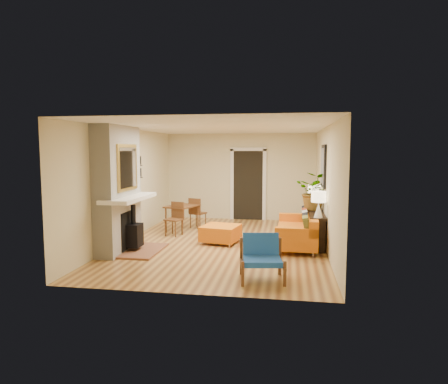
{
  "coord_description": "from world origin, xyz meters",
  "views": [
    {
      "loc": [
        1.45,
        -8.75,
        2.1
      ],
      "look_at": [
        0.0,
        0.2,
        1.15
      ],
      "focal_mm": 32.0,
      "sensor_mm": 36.0,
      "label": 1
    }
  ],
  "objects_px": {
    "console_table": "(316,218)",
    "lamp_far": "(314,193)",
    "lamp_near": "(319,201)",
    "ottoman": "(221,233)",
    "dining_table": "(184,211)",
    "blue_chair": "(262,255)",
    "houseplant": "(315,191)",
    "sofa": "(300,230)"
  },
  "relations": [
    {
      "from": "ottoman",
      "to": "console_table",
      "type": "distance_m",
      "value": 2.17
    },
    {
      "from": "blue_chair",
      "to": "lamp_near",
      "type": "bearing_deg",
      "value": 61.31
    },
    {
      "from": "sofa",
      "to": "console_table",
      "type": "distance_m",
      "value": 0.49
    },
    {
      "from": "console_table",
      "to": "blue_chair",
      "type": "bearing_deg",
      "value": -111.19
    },
    {
      "from": "ottoman",
      "to": "dining_table",
      "type": "distance_m",
      "value": 1.65
    },
    {
      "from": "ottoman",
      "to": "houseplant",
      "type": "xyz_separation_m",
      "value": [
        2.11,
        0.5,
        0.94
      ]
    },
    {
      "from": "console_table",
      "to": "houseplant",
      "type": "distance_m",
      "value": 0.63
    },
    {
      "from": "lamp_near",
      "to": "houseplant",
      "type": "xyz_separation_m",
      "value": [
        -0.01,
        1.01,
        0.1
      ]
    },
    {
      "from": "blue_chair",
      "to": "lamp_near",
      "type": "distance_m",
      "value": 2.25
    },
    {
      "from": "console_table",
      "to": "lamp_far",
      "type": "distance_m",
      "value": 0.89
    },
    {
      "from": "lamp_near",
      "to": "lamp_far",
      "type": "bearing_deg",
      "value": 90.0
    },
    {
      "from": "blue_chair",
      "to": "houseplant",
      "type": "distance_m",
      "value": 3.17
    },
    {
      "from": "ottoman",
      "to": "console_table",
      "type": "height_order",
      "value": "console_table"
    },
    {
      "from": "lamp_near",
      "to": "ottoman",
      "type": "bearing_deg",
      "value": 166.48
    },
    {
      "from": "blue_chair",
      "to": "dining_table",
      "type": "height_order",
      "value": "dining_table"
    },
    {
      "from": "lamp_near",
      "to": "houseplant",
      "type": "bearing_deg",
      "value": 90.57
    },
    {
      "from": "houseplant",
      "to": "dining_table",
      "type": "bearing_deg",
      "value": 168.83
    },
    {
      "from": "lamp_near",
      "to": "houseplant",
      "type": "height_order",
      "value": "houseplant"
    },
    {
      "from": "blue_chair",
      "to": "houseplant",
      "type": "height_order",
      "value": "houseplant"
    },
    {
      "from": "ottoman",
      "to": "console_table",
      "type": "relative_size",
      "value": 0.49
    },
    {
      "from": "blue_chair",
      "to": "lamp_far",
      "type": "height_order",
      "value": "lamp_far"
    },
    {
      "from": "blue_chair",
      "to": "dining_table",
      "type": "xyz_separation_m",
      "value": [
        -2.25,
        3.54,
        0.14
      ]
    },
    {
      "from": "sofa",
      "to": "console_table",
      "type": "bearing_deg",
      "value": 37.41
    },
    {
      "from": "sofa",
      "to": "ottoman",
      "type": "xyz_separation_m",
      "value": [
        -1.78,
        -0.0,
        -0.12
      ]
    },
    {
      "from": "ottoman",
      "to": "console_table",
      "type": "xyz_separation_m",
      "value": [
        2.12,
        0.27,
        0.35
      ]
    },
    {
      "from": "dining_table",
      "to": "console_table",
      "type": "bearing_deg",
      "value": -14.96
    },
    {
      "from": "dining_table",
      "to": "houseplant",
      "type": "distance_m",
      "value": 3.39
    },
    {
      "from": "lamp_near",
      "to": "lamp_far",
      "type": "height_order",
      "value": "same"
    },
    {
      "from": "lamp_far",
      "to": "dining_table",
      "type": "bearing_deg",
      "value": 177.66
    },
    {
      "from": "sofa",
      "to": "houseplant",
      "type": "relative_size",
      "value": 2.29
    },
    {
      "from": "sofa",
      "to": "lamp_far",
      "type": "distance_m",
      "value": 1.28
    },
    {
      "from": "console_table",
      "to": "lamp_near",
      "type": "distance_m",
      "value": 0.92
    },
    {
      "from": "ottoman",
      "to": "blue_chair",
      "type": "distance_m",
      "value": 2.64
    },
    {
      "from": "dining_table",
      "to": "console_table",
      "type": "relative_size",
      "value": 0.84
    },
    {
      "from": "houseplant",
      "to": "console_table",
      "type": "bearing_deg",
      "value": -87.51
    },
    {
      "from": "blue_chair",
      "to": "houseplant",
      "type": "bearing_deg",
      "value": 70.54
    },
    {
      "from": "sofa",
      "to": "houseplant",
      "type": "xyz_separation_m",
      "value": [
        0.33,
        0.49,
        0.82
      ]
    },
    {
      "from": "houseplant",
      "to": "ottoman",
      "type": "bearing_deg",
      "value": -166.8
    },
    {
      "from": "console_table",
      "to": "sofa",
      "type": "bearing_deg",
      "value": -142.59
    },
    {
      "from": "blue_chair",
      "to": "dining_table",
      "type": "bearing_deg",
      "value": 122.39
    },
    {
      "from": "sofa",
      "to": "ottoman",
      "type": "height_order",
      "value": "sofa"
    },
    {
      "from": "ottoman",
      "to": "lamp_near",
      "type": "bearing_deg",
      "value": -13.52
    }
  ]
}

